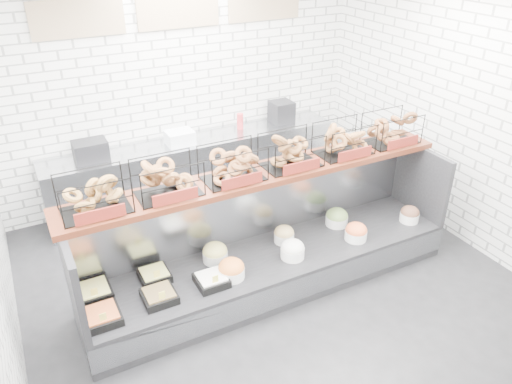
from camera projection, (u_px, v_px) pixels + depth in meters
ground at (286, 300)px, 5.20m from camera, size 5.50×5.50×0.00m
room_shell at (259, 92)px, 4.68m from camera, size 5.02×5.51×3.01m
display_case at (269, 257)px, 5.30m from camera, size 4.00×0.90×1.20m
bagel_shelf at (263, 160)px, 4.93m from camera, size 4.10×0.50×0.40m
prep_counter at (197, 168)px, 6.86m from camera, size 4.00×0.60×1.20m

